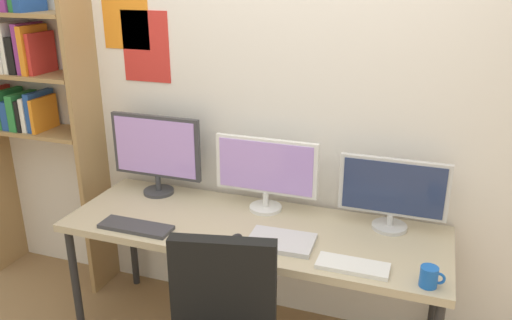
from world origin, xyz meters
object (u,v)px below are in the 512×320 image
object	(u,v)px
coffee_mug	(429,277)
monitor_right	(393,192)
laptop_closed	(281,241)
monitor_center	(266,170)
monitor_left	(156,151)
computer_mouse	(236,239)
bookshelf	(21,80)
desk	(253,235)
keyboard_left	(136,227)
keyboard_right	(353,266)

from	to	relation	value
coffee_mug	monitor_right	bearing A→B (deg)	113.82
laptop_closed	monitor_right	bearing A→B (deg)	32.76
monitor_right	monitor_center	bearing A→B (deg)	180.00
monitor_left	computer_mouse	bearing A→B (deg)	-31.21
bookshelf	monitor_center	bearing A→B (deg)	-0.62
coffee_mug	monitor_center	bearing A→B (deg)	151.70
computer_mouse	bookshelf	bearing A→B (deg)	165.39
desk	monitor_right	bearing A→B (deg)	17.45
monitor_left	monitor_right	xyz separation A→B (m)	(1.35, -0.00, -0.06)
keyboard_left	coffee_mug	bearing A→B (deg)	-1.37
monitor_right	keyboard_right	bearing A→B (deg)	-104.61
monitor_right	bookshelf	bearing A→B (deg)	179.56
desk	coffee_mug	bearing A→B (deg)	-16.63
desk	laptop_closed	bearing A→B (deg)	-33.39
monitor_center	coffee_mug	world-z (taller)	monitor_center
monitor_left	coffee_mug	xyz separation A→B (m)	(1.56, -0.48, -0.22)
laptop_closed	desk	bearing A→B (deg)	144.25
bookshelf	monitor_right	world-z (taller)	bookshelf
monitor_center	desk	bearing A→B (deg)	-90.00
monitor_left	coffee_mug	world-z (taller)	monitor_left
bookshelf	coffee_mug	bearing A→B (deg)	-11.21
keyboard_left	monitor_left	bearing A→B (deg)	104.61
keyboard_right	bookshelf	bearing A→B (deg)	168.03
monitor_right	keyboard_right	world-z (taller)	monitor_right
desk	monitor_center	size ratio (longest dim) A/B	3.46
monitor_center	keyboard_right	size ratio (longest dim) A/B	1.78
monitor_left	keyboard_left	size ratio (longest dim) A/B	1.44
monitor_left	monitor_center	xyz separation A→B (m)	(0.68, -0.00, -0.03)
coffee_mug	laptop_closed	bearing A→B (deg)	168.78
monitor_right	coffee_mug	world-z (taller)	monitor_right
keyboard_right	computer_mouse	xyz separation A→B (m)	(-0.58, 0.05, 0.01)
bookshelf	coffee_mug	distance (m)	2.61
monitor_left	laptop_closed	xyz separation A→B (m)	(0.87, -0.34, -0.26)
monitor_center	coffee_mug	bearing A→B (deg)	-28.30
keyboard_left	laptop_closed	distance (m)	0.76
keyboard_right	laptop_closed	size ratio (longest dim) A/B	1.01
keyboard_right	laptop_closed	world-z (taller)	laptop_closed
computer_mouse	keyboard_left	bearing A→B (deg)	-175.10
keyboard_right	coffee_mug	world-z (taller)	coffee_mug
coffee_mug	monitor_left	bearing A→B (deg)	163.01
monitor_right	computer_mouse	distance (m)	0.82
monitor_left	computer_mouse	world-z (taller)	monitor_left
bookshelf	keyboard_right	world-z (taller)	bookshelf
desk	keyboard_right	xyz separation A→B (m)	(0.56, -0.23, 0.06)
desk	laptop_closed	xyz separation A→B (m)	(0.19, -0.13, 0.07)
bookshelf	computer_mouse	xyz separation A→B (m)	(1.59, -0.41, -0.60)
desk	keyboard_left	bearing A→B (deg)	-157.67
bookshelf	monitor_right	distance (m)	2.32
desk	keyboard_left	size ratio (longest dim) A/B	5.15
monitor_right	computer_mouse	world-z (taller)	monitor_right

